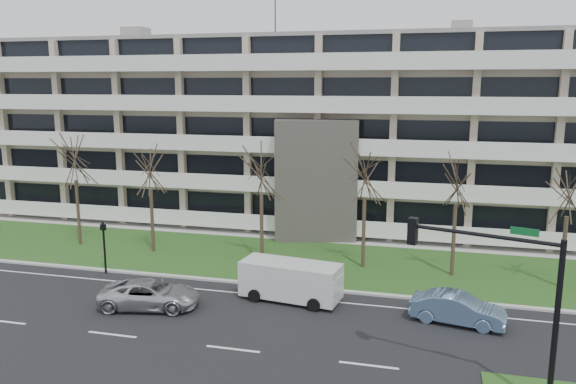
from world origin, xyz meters
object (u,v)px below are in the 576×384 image
(silver_pickup, at_px, (150,294))
(traffic_signal, at_px, (502,288))
(pedestrian_signal, at_px, (104,241))
(blue_sedan, at_px, (458,309))
(white_van, at_px, (292,278))

(silver_pickup, relative_size, traffic_signal, 0.78)
(pedestrian_signal, bearing_deg, silver_pickup, -20.11)
(silver_pickup, distance_m, blue_sedan, 15.68)
(pedestrian_signal, bearing_deg, white_van, 12.19)
(white_van, relative_size, pedestrian_signal, 1.72)
(white_van, bearing_deg, silver_pickup, -149.92)
(silver_pickup, height_order, pedestrian_signal, pedestrian_signal)
(silver_pickup, distance_m, white_van, 7.54)
(silver_pickup, relative_size, blue_sedan, 1.14)
(silver_pickup, distance_m, pedestrian_signal, 6.86)
(blue_sedan, relative_size, white_van, 0.80)
(pedestrian_signal, bearing_deg, traffic_signal, -3.05)
(silver_pickup, relative_size, pedestrian_signal, 1.58)
(silver_pickup, xyz_separation_m, pedestrian_signal, (-5.24, 4.21, 1.37))
(silver_pickup, xyz_separation_m, blue_sedan, (15.57, 1.88, 0.03))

